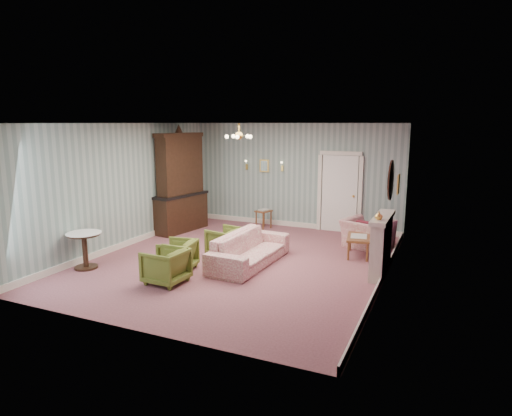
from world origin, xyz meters
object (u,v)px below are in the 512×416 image
at_px(olive_chair_a, 166,264).
at_px(olive_chair_c, 226,241).
at_px(wingback_chair, 368,229).
at_px(olive_chair_b, 178,254).
at_px(dresser, 180,180).
at_px(side_table_black, 381,239).
at_px(pedestal_table, 85,250).
at_px(sofa_chintz, 250,244).
at_px(fireplace, 381,245).
at_px(coffee_table, 358,246).

height_order(olive_chair_a, olive_chair_c, olive_chair_a).
height_order(olive_chair_c, wingback_chair, wingback_chair).
distance_m(olive_chair_b, olive_chair_c, 1.29).
xyz_separation_m(wingback_chair, dresser, (-4.95, -0.34, 0.95)).
bearing_deg(side_table_black, pedestal_table, -145.45).
bearing_deg(olive_chair_a, sofa_chintz, 152.57).
bearing_deg(wingback_chair, olive_chair_b, 64.96).
bearing_deg(dresser, wingback_chair, 13.12).
distance_m(sofa_chintz, dresser, 3.62).
height_order(olive_chair_c, dresser, dresser).
bearing_deg(side_table_black, fireplace, -82.31).
bearing_deg(olive_chair_c, side_table_black, 131.12).
bearing_deg(sofa_chintz, olive_chair_a, 152.27).
distance_m(olive_chair_b, pedestal_table, 1.89).
xyz_separation_m(olive_chair_a, pedestal_table, (-1.98, 0.04, 0.02)).
xyz_separation_m(coffee_table, side_table_black, (0.41, 0.56, 0.07)).
distance_m(wingback_chair, fireplace, 1.83).
height_order(sofa_chintz, coffee_table, sofa_chintz).
bearing_deg(olive_chair_a, olive_chair_b, -160.52).
distance_m(olive_chair_a, side_table_black, 4.96).
bearing_deg(side_table_black, olive_chair_a, -131.99).
height_order(olive_chair_a, fireplace, fireplace).
height_order(olive_chair_a, dresser, dresser).
bearing_deg(fireplace, sofa_chintz, -168.90).
bearing_deg(dresser, pedestal_table, -80.87).
relative_size(coffee_table, pedestal_table, 1.18).
relative_size(coffee_table, side_table_black, 1.50).
bearing_deg(sofa_chintz, pedestal_table, 120.93).
xyz_separation_m(fireplace, pedestal_table, (-5.51, -2.09, -0.20)).
height_order(sofa_chintz, wingback_chair, wingback_chair).
relative_size(olive_chair_a, wingback_chair, 0.68).
bearing_deg(coffee_table, side_table_black, 53.64).
relative_size(olive_chair_c, wingback_chair, 0.68).
height_order(olive_chair_b, wingback_chair, wingback_chair).
distance_m(olive_chair_a, sofa_chintz, 1.88).
bearing_deg(dresser, fireplace, -5.02).
height_order(olive_chair_c, coffee_table, olive_chair_c).
xyz_separation_m(olive_chair_a, fireplace, (3.53, 2.13, 0.22)).
bearing_deg(olive_chair_a, side_table_black, 140.76).
bearing_deg(olive_chair_a, olive_chair_c, 175.73).
bearing_deg(olive_chair_c, fireplace, 104.94).
bearing_deg(sofa_chintz, wingback_chair, -39.64).
bearing_deg(coffee_table, sofa_chintz, -142.53).
height_order(fireplace, pedestal_table, fireplace).
xyz_separation_m(olive_chair_a, coffee_table, (2.91, 3.13, -0.13)).
bearing_deg(side_table_black, dresser, -178.20).
xyz_separation_m(olive_chair_b, wingback_chair, (3.18, 3.15, 0.12)).
relative_size(wingback_chair, fireplace, 0.75).
bearing_deg(side_table_black, olive_chair_b, -139.93).
height_order(dresser, fireplace, dresser).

